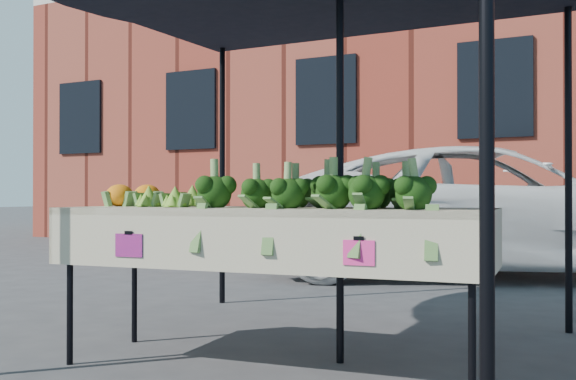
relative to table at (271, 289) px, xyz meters
name	(u,v)px	position (x,y,z in m)	size (l,w,h in m)	color
ground	(313,374)	(0.25, 0.01, -0.45)	(90.00, 90.00, 0.00)	#343437
table	(271,289)	(0.00, 0.00, 0.00)	(2.47, 1.04, 0.90)	beige
canopy	(293,130)	(-0.07, 0.40, 0.92)	(3.16, 3.16, 2.74)	black
broccoli_heap	(318,187)	(0.28, 0.03, 0.57)	(1.35, 0.55, 0.23)	black
romanesco_cluster	(173,192)	(-0.66, -0.01, 0.54)	(0.41, 0.45, 0.18)	#8CBB3A
cauliflower_pair	(134,194)	(-1.03, 0.07, 0.53)	(0.21, 0.41, 0.16)	orange
vehicle	(489,45)	(0.20, 5.18, 2.35)	(2.59, 1.56, 5.61)	white
building_left	(337,52)	(-4.75, 12.01, 4.05)	(12.00, 8.00, 9.00)	maroon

